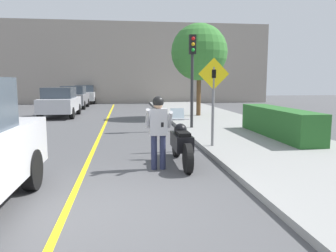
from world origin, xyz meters
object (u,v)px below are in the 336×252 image
at_px(crossing_sign, 213,93).
at_px(street_tree, 199,52).
at_px(motorcycle, 181,143).
at_px(parked_car_grey, 74,97).
at_px(person_biker, 158,125).
at_px(traffic_light, 192,64).
at_px(parked_car_white, 86,94).
at_px(parked_car_silver, 60,102).

distance_m(crossing_sign, street_tree, 8.90).
relative_size(motorcycle, parked_car_grey, 0.56).
distance_m(crossing_sign, parked_car_grey, 17.42).
height_order(motorcycle, person_biker, person_biker).
bearing_deg(motorcycle, street_tree, 74.87).
bearing_deg(traffic_light, motorcycle, -104.34).
bearing_deg(parked_car_grey, street_tree, -44.30).
bearing_deg(motorcycle, person_biker, -145.20).
distance_m(parked_car_grey, parked_car_white, 5.53).
bearing_deg(person_biker, parked_car_grey, 104.02).
bearing_deg(motorcycle, crossing_sign, 51.23).
relative_size(person_biker, parked_car_silver, 0.40).
relative_size(motorcycle, parked_car_white, 0.56).
height_order(street_tree, parked_car_white, street_tree).
bearing_deg(street_tree, parked_car_grey, 135.70).
bearing_deg(parked_car_silver, parked_car_grey, 91.04).
bearing_deg(crossing_sign, traffic_light, 87.37).
bearing_deg(person_biker, parked_car_silver, 110.15).
xyz_separation_m(parked_car_grey, parked_car_white, (0.25, 5.52, 0.00)).
relative_size(crossing_sign, street_tree, 0.51).
distance_m(traffic_light, parked_car_white, 19.02).
bearing_deg(parked_car_white, traffic_light, -70.72).
height_order(person_biker, parked_car_silver, person_biker).
xyz_separation_m(motorcycle, parked_car_silver, (-5.02, 11.60, 0.34)).
height_order(traffic_light, parked_car_grey, traffic_light).
relative_size(person_biker, parked_car_white, 0.40).
relative_size(street_tree, parked_car_silver, 1.19).
bearing_deg(motorcycle, parked_car_silver, 113.40).
relative_size(person_biker, crossing_sign, 0.66).
height_order(crossing_sign, parked_car_white, crossing_sign).
height_order(traffic_light, parked_car_white, traffic_light).
distance_m(crossing_sign, traffic_light, 4.01).
height_order(traffic_light, parked_car_silver, traffic_light).
bearing_deg(street_tree, crossing_sign, -100.10).
xyz_separation_m(motorcycle, person_biker, (-0.61, -0.42, 0.51)).
bearing_deg(parked_car_grey, motorcycle, -73.83).
xyz_separation_m(person_biker, crossing_sign, (1.80, 1.90, 0.64)).
distance_m(crossing_sign, parked_car_white, 22.58).
distance_m(crossing_sign, parked_car_silver, 11.90).
relative_size(traffic_light, street_tree, 0.74).
distance_m(traffic_light, parked_car_silver, 9.13).
distance_m(motorcycle, parked_car_silver, 12.65).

